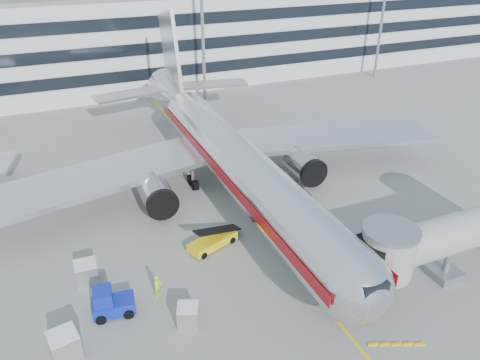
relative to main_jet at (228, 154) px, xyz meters
name	(u,v)px	position (x,y,z in m)	size (l,w,h in m)	color
ground	(280,252)	(0.00, -11.72, -4.23)	(180.00, 180.00, 0.00)	gray
lead_in_line	(235,198)	(0.00, -1.72, -4.23)	(0.25, 70.00, 0.01)	yellow
main_jet	(228,154)	(0.00, 0.00, 0.00)	(50.95, 48.70, 16.06)	silver
jet_bridge	(471,232)	(12.18, -19.72, -0.36)	(17.80, 4.50, 7.00)	silver
terminal	(132,36)	(0.00, 46.23, 3.57)	(150.00, 24.25, 15.60)	silver
light_mast_centre	(202,3)	(8.00, 30.28, 10.64)	(2.40, 1.20, 25.45)	gray
belt_loader	(213,241)	(-5.03, -8.73, -3.60)	(4.76, 3.05, 2.24)	yellow
baggage_tug	(110,303)	(-14.47, -13.44, -3.26)	(3.15, 2.21, 2.23)	#0E229F
cargo_container_left	(64,346)	(-17.82, -16.18, -3.28)	(2.09, 2.09, 1.89)	#A5A7AC
cargo_container_right	(87,273)	(-15.60, -9.19, -3.35)	(1.71, 1.71, 1.76)	#A5A7AC
cargo_container_front	(188,315)	(-9.70, -16.54, -3.46)	(1.88, 1.88, 1.54)	#A5A7AC
ramp_worker	(158,286)	(-10.94, -12.97, -3.30)	(0.68, 0.45, 1.87)	#A0F71A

